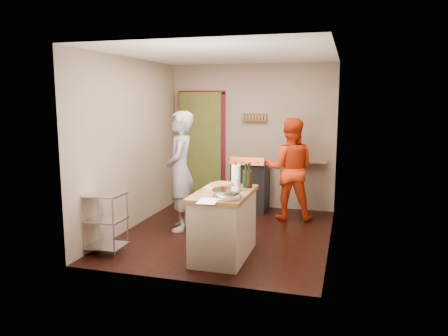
{
  "coord_description": "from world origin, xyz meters",
  "views": [
    {
      "loc": [
        1.7,
        -6.01,
        2.0
      ],
      "look_at": [
        -0.03,
        0.0,
        0.99
      ],
      "focal_mm": 35.0,
      "sensor_mm": 36.0,
      "label": 1
    }
  ],
  "objects_px": {
    "wire_shelving": "(105,220)",
    "person_red": "(290,169)",
    "stove": "(250,186)",
    "person_stripe": "(180,171)",
    "island": "(224,222)"
  },
  "relations": [
    {
      "from": "wire_shelving",
      "to": "person_red",
      "type": "xyz_separation_m",
      "value": [
        2.07,
        2.29,
        0.4
      ]
    },
    {
      "from": "person_red",
      "to": "person_stripe",
      "type": "bearing_deg",
      "value": 28.73
    },
    {
      "from": "person_stripe",
      "to": "stove",
      "type": "bearing_deg",
      "value": 134.34
    },
    {
      "from": "stove",
      "to": "island",
      "type": "distance_m",
      "value": 2.33
    },
    {
      "from": "stove",
      "to": "person_red",
      "type": "xyz_separation_m",
      "value": [
        0.74,
        -0.33,
        0.39
      ]
    },
    {
      "from": "island",
      "to": "stove",
      "type": "bearing_deg",
      "value": 94.48
    },
    {
      "from": "wire_shelving",
      "to": "island",
      "type": "relative_size",
      "value": 0.63
    },
    {
      "from": "stove",
      "to": "wire_shelving",
      "type": "bearing_deg",
      "value": -116.85
    },
    {
      "from": "stove",
      "to": "person_stripe",
      "type": "bearing_deg",
      "value": -119.28
    },
    {
      "from": "stove",
      "to": "wire_shelving",
      "type": "distance_m",
      "value": 2.94
    },
    {
      "from": "stove",
      "to": "island",
      "type": "bearing_deg",
      "value": -85.52
    },
    {
      "from": "person_stripe",
      "to": "person_red",
      "type": "height_order",
      "value": "person_stripe"
    },
    {
      "from": "wire_shelving",
      "to": "person_stripe",
      "type": "xyz_separation_m",
      "value": [
        0.55,
        1.24,
        0.47
      ]
    },
    {
      "from": "island",
      "to": "person_stripe",
      "type": "relative_size",
      "value": 0.7
    },
    {
      "from": "stove",
      "to": "person_stripe",
      "type": "relative_size",
      "value": 0.56
    }
  ]
}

